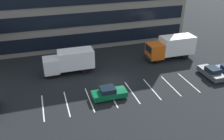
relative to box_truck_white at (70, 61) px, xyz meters
name	(u,v)px	position (x,y,z in m)	size (l,w,h in m)	color
ground_plane	(114,81)	(5.35, -4.46, -1.93)	(120.00, 120.00, 0.00)	black
lot_markings	(122,94)	(5.35, -7.84, -1.93)	(19.74, 5.40, 0.01)	silver
box_truck_white	(70,61)	(0.00, 0.00, 0.00)	(7.41, 2.45, 3.43)	white
box_truck_orange	(171,47)	(16.66, 0.14, 0.16)	(8.04, 2.66, 3.73)	#D85914
sedan_charcoal	(211,72)	(19.05, -7.36, -1.20)	(1.82, 4.35, 1.56)	#474C51
sedan_forest	(109,93)	(3.53, -8.20, -1.20)	(4.31, 1.80, 1.54)	#0C5933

